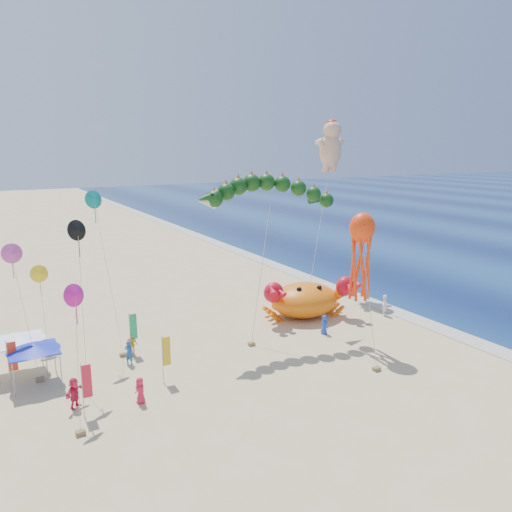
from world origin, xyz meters
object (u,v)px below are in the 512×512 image
Objects in this scene: cherub_kite at (331,144)px; crab_inflatable at (305,299)px; canopy_white at (19,338)px; octopus_kite at (361,250)px; canopy_blue at (33,347)px; dragon_kite at (268,196)px.

crab_inflatable is at bearing -138.46° from cherub_kite.
cherub_kite reaches higher than canopy_white.
canopy_white is (-30.39, -6.54, -12.50)m from cherub_kite.
cherub_kite reaches higher than octopus_kite.
cherub_kite is at bearing 12.15° from canopy_white.
crab_inflatable is 2.61× the size of canopy_blue.
crab_inflatable is at bearing 88.21° from octopus_kite.
octopus_kite is at bearing -48.51° from dragon_kite.
cherub_kite is at bearing 60.89° from octopus_kite.
crab_inflatable is at bearing 20.47° from dragon_kite.
cherub_kite is 1.73× the size of octopus_kite.
dragon_kite is 19.33m from canopy_blue.
canopy_blue is (-22.04, 5.09, -4.89)m from octopus_kite.
cherub_kite is 5.41× the size of canopy_blue.
crab_inflatable is 9.20m from octopus_kite.
cherub_kite reaches higher than dragon_kite.
crab_inflatable is 10.80m from dragon_kite.
octopus_kite is 3.14× the size of canopy_blue.
octopus_kite is (-7.70, -13.83, -7.60)m from cherub_kite.
crab_inflatable is 2.49× the size of canopy_white.
dragon_kite reaches higher than canopy_white.
dragon_kite is at bearing 0.87° from canopy_blue.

